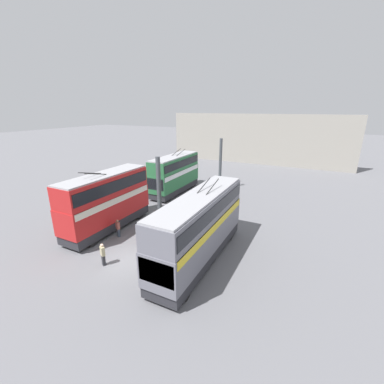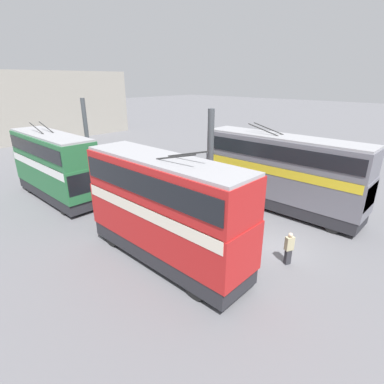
{
  "view_description": "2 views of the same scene",
  "coord_description": "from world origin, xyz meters",
  "px_view_note": "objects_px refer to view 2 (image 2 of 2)",
  "views": [
    {
      "loc": [
        -12.65,
        -11.93,
        10.89
      ],
      "look_at": [
        8.29,
        -1.4,
        3.16
      ],
      "focal_mm": 24.0,
      "sensor_mm": 36.0,
      "label": 1
    },
    {
      "loc": [
        -6.42,
        13.48,
        8.63
      ],
      "look_at": [
        4.91,
        1.44,
        2.36
      ],
      "focal_mm": 28.0,
      "sensor_mm": 36.0,
      "label": 2
    }
  ],
  "objects_px": {
    "bus_right_near": "(164,205)",
    "person_by_right_row": "(202,237)",
    "oil_drum": "(171,186)",
    "bus_left_far": "(281,169)",
    "person_aisle_midway": "(147,187)",
    "person_aisle_foreground": "(289,248)",
    "bus_right_far": "(54,163)"
  },
  "relations": [
    {
      "from": "bus_right_near",
      "to": "person_by_right_row",
      "type": "height_order",
      "value": "bus_right_near"
    },
    {
      "from": "oil_drum",
      "to": "bus_left_far",
      "type": "bearing_deg",
      "value": -161.12
    },
    {
      "from": "person_aisle_midway",
      "to": "person_aisle_foreground",
      "type": "height_order",
      "value": "person_aisle_foreground"
    },
    {
      "from": "bus_right_far",
      "to": "person_by_right_row",
      "type": "height_order",
      "value": "bus_right_far"
    },
    {
      "from": "bus_right_near",
      "to": "person_aisle_midway",
      "type": "relative_size",
      "value": 5.81
    },
    {
      "from": "person_aisle_midway",
      "to": "oil_drum",
      "type": "distance_m",
      "value": 2.26
    },
    {
      "from": "person_aisle_midway",
      "to": "person_by_right_row",
      "type": "bearing_deg",
      "value": -159.6
    },
    {
      "from": "person_by_right_row",
      "to": "person_aisle_midway",
      "type": "height_order",
      "value": "person_by_right_row"
    },
    {
      "from": "bus_left_far",
      "to": "oil_drum",
      "type": "xyz_separation_m",
      "value": [
        8.09,
        2.77,
        -2.5
      ]
    },
    {
      "from": "person_by_right_row",
      "to": "person_aisle_foreground",
      "type": "xyz_separation_m",
      "value": [
        -3.84,
        -2.06,
        0.07
      ]
    },
    {
      "from": "bus_left_far",
      "to": "bus_right_far",
      "type": "xyz_separation_m",
      "value": [
        13.13,
        9.8,
        -0.1
      ]
    },
    {
      "from": "bus_right_far",
      "to": "oil_drum",
      "type": "distance_m",
      "value": 8.98
    },
    {
      "from": "person_aisle_foreground",
      "to": "bus_right_far",
      "type": "bearing_deg",
      "value": -140.96
    },
    {
      "from": "bus_left_far",
      "to": "oil_drum",
      "type": "relative_size",
      "value": 13.12
    },
    {
      "from": "person_aisle_midway",
      "to": "person_aisle_foreground",
      "type": "distance_m",
      "value": 12.15
    },
    {
      "from": "bus_right_near",
      "to": "person_aisle_midway",
      "type": "bearing_deg",
      "value": -32.85
    },
    {
      "from": "bus_right_near",
      "to": "person_by_right_row",
      "type": "relative_size",
      "value": 5.71
    },
    {
      "from": "person_by_right_row",
      "to": "oil_drum",
      "type": "xyz_separation_m",
      "value": [
        8.0,
        -5.2,
        -0.42
      ]
    },
    {
      "from": "bus_right_near",
      "to": "bus_left_far",
      "type": "bearing_deg",
      "value": -95.2
    },
    {
      "from": "bus_right_far",
      "to": "bus_right_near",
      "type": "bearing_deg",
      "value": 180.0
    },
    {
      "from": "bus_right_near",
      "to": "person_aisle_foreground",
      "type": "height_order",
      "value": "bus_right_near"
    },
    {
      "from": "oil_drum",
      "to": "bus_right_near",
      "type": "bearing_deg",
      "value": 135.65
    },
    {
      "from": "person_aisle_midway",
      "to": "person_aisle_foreground",
      "type": "relative_size",
      "value": 0.92
    },
    {
      "from": "person_aisle_foreground",
      "to": "person_aisle_midway",
      "type": "bearing_deg",
      "value": -158.33
    },
    {
      "from": "person_aisle_foreground",
      "to": "person_by_right_row",
      "type": "bearing_deg",
      "value": -125.72
    },
    {
      "from": "bus_right_near",
      "to": "person_aisle_foreground",
      "type": "distance_m",
      "value": 6.42
    },
    {
      "from": "person_aisle_foreground",
      "to": "bus_left_far",
      "type": "bearing_deg",
      "value": 148.49
    },
    {
      "from": "bus_left_far",
      "to": "person_by_right_row",
      "type": "bearing_deg",
      "value": 89.38
    },
    {
      "from": "bus_left_far",
      "to": "bus_right_far",
      "type": "height_order",
      "value": "bus_left_far"
    },
    {
      "from": "oil_drum",
      "to": "person_aisle_midway",
      "type": "bearing_deg",
      "value": 82.99
    },
    {
      "from": "person_by_right_row",
      "to": "person_aisle_midway",
      "type": "relative_size",
      "value": 1.02
    },
    {
      "from": "person_by_right_row",
      "to": "bus_left_far",
      "type": "bearing_deg",
      "value": -66.93
    }
  ]
}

